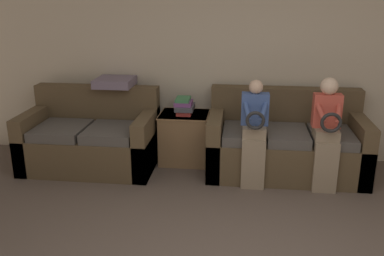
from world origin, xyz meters
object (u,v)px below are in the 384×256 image
object	(u,v)px
couch_main	(285,145)
child_right_seated	(327,129)
book_stack	(184,106)
side_shelf	(184,137)
throw_pillow	(115,82)
couch_side	(92,140)
child_left_seated	(254,130)

from	to	relation	value
couch_main	child_right_seated	world-z (taller)	child_right_seated
couch_main	book_stack	xyz separation A→B (m)	(-1.23, 0.18, 0.38)
side_shelf	throw_pillow	distance (m)	1.10
couch_side	throw_pillow	size ratio (longest dim) A/B	3.42
couch_main	side_shelf	world-z (taller)	couch_main
couch_side	child_right_seated	xyz separation A→B (m)	(2.72, -0.29, 0.34)
couch_side	side_shelf	size ratio (longest dim) A/B	2.49
book_stack	child_left_seated	bearing A→B (deg)	-33.82
child_right_seated	side_shelf	bearing A→B (deg)	160.68
book_stack	side_shelf	bearing A→B (deg)	104.11
child_left_seated	side_shelf	distance (m)	1.07
child_left_seated	child_right_seated	bearing A→B (deg)	0.45
child_left_seated	side_shelf	xyz separation A→B (m)	(-0.85, 0.57, -0.32)
child_right_seated	side_shelf	xyz separation A→B (m)	(-1.61, 0.56, -0.35)
couch_side	child_right_seated	world-z (taller)	child_right_seated
couch_side	child_left_seated	world-z (taller)	child_left_seated
couch_main	throw_pillow	xyz separation A→B (m)	(-2.10, 0.22, 0.65)
child_right_seated	throw_pillow	size ratio (longest dim) A/B	2.65
couch_side	throw_pillow	xyz separation A→B (m)	(0.24, 0.31, 0.66)
couch_main	side_shelf	xyz separation A→B (m)	(-1.23, 0.18, -0.02)
side_shelf	book_stack	distance (m)	0.40
child_right_seated	book_stack	xyz separation A→B (m)	(-1.61, 0.56, 0.05)
child_left_seated	book_stack	size ratio (longest dim) A/B	3.77
couch_side	child_left_seated	xyz separation A→B (m)	(1.96, -0.30, 0.30)
couch_main	book_stack	size ratio (longest dim) A/B	5.81
couch_main	couch_side	bearing A→B (deg)	-177.71
couch_main	child_left_seated	distance (m)	0.62
couch_main	side_shelf	size ratio (longest dim) A/B	2.87
side_shelf	throw_pillow	world-z (taller)	throw_pillow
couch_main	throw_pillow	distance (m)	2.21
child_left_seated	couch_main	bearing A→B (deg)	45.63
throw_pillow	child_left_seated	bearing A→B (deg)	-19.42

